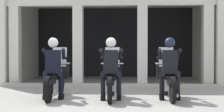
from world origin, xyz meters
TOP-DOWN VIEW (x-y plane):
  - ground_plane at (0.00, 3.00)m, footprint 80.00×80.00m
  - station_building at (-0.21, 5.27)m, footprint 8.03×4.52m
  - kerb_strip at (-0.21, 2.54)m, footprint 7.53×0.24m
  - motorcycle_left at (-1.49, 0.07)m, footprint 0.62×2.04m
  - police_officer_left at (-1.49, -0.22)m, footprint 0.63×0.61m
  - motorcycle_center at (0.00, 0.00)m, footprint 0.62×2.04m
  - police_officer_center at (0.00, -0.28)m, footprint 0.63×0.61m
  - motorcycle_right at (1.49, 0.11)m, footprint 0.62×2.04m
  - police_officer_right at (1.49, -0.17)m, footprint 0.63×0.61m

SIDE VIEW (x-z plane):
  - ground_plane at x=0.00m, z-range 0.00..0.00m
  - kerb_strip at x=-0.21m, z-range 0.00..0.12m
  - motorcycle_left at x=-1.49m, z-range -0.17..1.17m
  - motorcycle_center at x=0.00m, z-range -0.17..1.17m
  - motorcycle_right at x=1.49m, z-range -0.17..1.17m
  - police_officer_left at x=-1.49m, z-range 0.15..1.73m
  - police_officer_center at x=0.00m, z-range 0.15..1.73m
  - police_officer_right at x=1.49m, z-range 0.15..1.73m
  - station_building at x=-0.21m, z-range 0.40..3.85m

